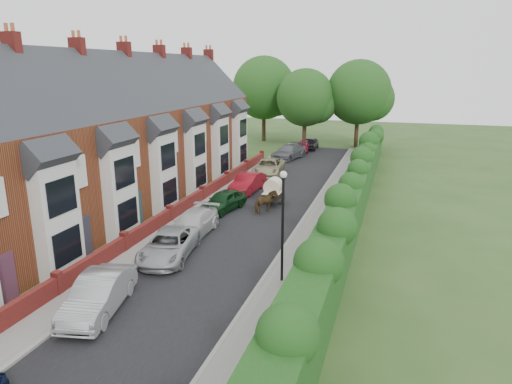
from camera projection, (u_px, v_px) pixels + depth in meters
ground at (172, 315)px, 17.85m from camera, size 140.00×140.00×0.00m
road at (248, 224)px, 28.11m from camera, size 6.00×58.00×0.02m
pavement_hedge_side at (314, 231)px, 26.91m from camera, size 2.20×58.00×0.12m
pavement_house_side at (192, 218)px, 29.21m from camera, size 1.70×58.00×0.12m
kerb_hedge_side at (297, 229)px, 27.21m from camera, size 0.18×58.00×0.13m
kerb_house_side at (203, 219)px, 28.98m from camera, size 0.18×58.00×0.13m
hedge at (346, 208)px, 25.98m from camera, size 2.10×58.00×2.85m
terrace_row at (89, 147)px, 28.99m from camera, size 9.05×40.50×11.50m
garden_wall_row at (170, 215)px, 28.47m from camera, size 0.35×40.35×1.10m
lamppost at (283, 213)px, 19.67m from camera, size 0.32×0.32×5.16m
tree_far_left at (308, 99)px, 53.97m from camera, size 7.14×6.80×9.29m
tree_far_right at (362, 94)px, 53.91m from camera, size 7.98×7.60×10.31m
tree_far_back at (267, 89)px, 58.21m from camera, size 8.40×8.00×10.82m
car_silver_a at (99, 294)px, 17.93m from camera, size 2.51×4.77×1.49m
car_silver_b at (169, 245)px, 23.07m from camera, size 2.99×5.11×1.34m
car_white at (193, 224)px, 26.21m from camera, size 2.02×4.74×1.36m
car_green at (223, 201)px, 30.66m from camera, size 2.42×4.29×1.38m
car_red at (248, 183)px, 35.25m from camera, size 1.80×4.50×1.45m
car_beige at (269, 167)px, 40.89m from camera, size 2.84×5.33×1.42m
car_grey at (289, 152)px, 48.03m from camera, size 3.38×5.58×1.51m
car_black at (310, 143)px, 53.75m from camera, size 1.71×4.03×1.36m
horse at (266, 202)px, 30.14m from camera, size 1.46×1.92×1.48m
horse_cart at (273, 190)px, 31.77m from camera, size 1.23×2.72×1.96m
car_extra_far at (303, 146)px, 52.17m from camera, size 1.90×3.96×1.30m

